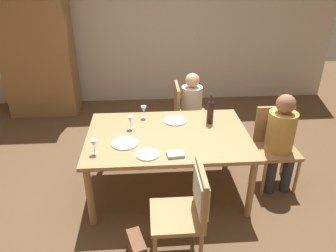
# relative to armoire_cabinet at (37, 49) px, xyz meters

# --- Properties ---
(ground_plane) EXTENTS (10.00, 10.00, 0.00)m
(ground_plane) POSITION_rel_armoire_cabinet_xyz_m (1.97, -2.34, -1.10)
(ground_plane) COLOR brown
(rear_room_partition) EXTENTS (6.40, 0.12, 2.70)m
(rear_room_partition) POSITION_rel_armoire_cabinet_xyz_m (1.97, 0.45, 0.25)
(rear_room_partition) COLOR beige
(rear_room_partition) RESTS_ON ground_plane
(armoire_cabinet) EXTENTS (1.18, 0.62, 2.18)m
(armoire_cabinet) POSITION_rel_armoire_cabinet_xyz_m (0.00, 0.00, 0.00)
(armoire_cabinet) COLOR olive
(armoire_cabinet) RESTS_ON ground_plane
(dining_table) EXTENTS (1.74, 1.17, 0.72)m
(dining_table) POSITION_rel_armoire_cabinet_xyz_m (1.97, -2.34, -0.44)
(dining_table) COLOR #A87F51
(dining_table) RESTS_ON ground_plane
(chair_right_end) EXTENTS (0.44, 0.44, 0.92)m
(chair_right_end) POSITION_rel_armoire_cabinet_xyz_m (3.22, -2.25, -0.56)
(chair_right_end) COLOR #A87F51
(chair_right_end) RESTS_ON ground_plane
(chair_far_right) EXTENTS (0.44, 0.44, 0.92)m
(chair_far_right) POSITION_rel_armoire_cabinet_xyz_m (2.28, -1.37, -0.56)
(chair_far_right) COLOR #A87F51
(chair_far_right) RESTS_ON ground_plane
(chair_near) EXTENTS (0.46, 0.44, 0.92)m
(chair_near) POSITION_rel_armoire_cabinet_xyz_m (2.10, -3.30, -0.50)
(chair_near) COLOR #A87F51
(chair_near) RESTS_ON ground_plane
(person_woman_host) EXTENTS (0.31, 0.36, 1.14)m
(person_woman_host) POSITION_rel_armoire_cabinet_xyz_m (3.22, -2.36, -0.44)
(person_woman_host) COLOR #33333D
(person_woman_host) RESTS_ON ground_plane
(person_man_bearded) EXTENTS (0.33, 0.28, 1.08)m
(person_man_bearded) POSITION_rel_armoire_cabinet_xyz_m (2.39, -1.37, -0.47)
(person_man_bearded) COLOR #33333D
(person_man_bearded) RESTS_ON ground_plane
(wine_bottle_tall_green) EXTENTS (0.08, 0.08, 0.34)m
(wine_bottle_tall_green) POSITION_rel_armoire_cabinet_xyz_m (2.47, -2.10, -0.23)
(wine_bottle_tall_green) COLOR black
(wine_bottle_tall_green) RESTS_ON dining_table
(wine_glass_near_left) EXTENTS (0.07, 0.07, 0.15)m
(wine_glass_near_left) POSITION_rel_armoire_cabinet_xyz_m (1.23, -2.67, -0.27)
(wine_glass_near_left) COLOR silver
(wine_glass_near_left) RESTS_ON dining_table
(wine_glass_centre) EXTENTS (0.07, 0.07, 0.15)m
(wine_glass_centre) POSITION_rel_armoire_cabinet_xyz_m (1.72, -1.91, -0.27)
(wine_glass_centre) COLOR silver
(wine_glass_centre) RESTS_ON dining_table
(wine_glass_near_right) EXTENTS (0.07, 0.07, 0.15)m
(wine_glass_near_right) POSITION_rel_armoire_cabinet_xyz_m (1.57, -2.17, -0.27)
(wine_glass_near_right) COLOR silver
(wine_glass_near_right) RESTS_ON dining_table
(dinner_plate_host) EXTENTS (0.28, 0.28, 0.01)m
(dinner_plate_host) POSITION_rel_armoire_cabinet_xyz_m (1.52, -2.51, -0.37)
(dinner_plate_host) COLOR silver
(dinner_plate_host) RESTS_ON dining_table
(dinner_plate_guest_left) EXTENTS (0.27, 0.27, 0.01)m
(dinner_plate_guest_left) POSITION_rel_armoire_cabinet_xyz_m (2.08, -2.03, -0.37)
(dinner_plate_guest_left) COLOR silver
(dinner_plate_guest_left) RESTS_ON dining_table
(dinner_plate_guest_right) EXTENTS (0.22, 0.22, 0.01)m
(dinner_plate_guest_right) POSITION_rel_armoire_cabinet_xyz_m (1.75, -2.73, -0.37)
(dinner_plate_guest_right) COLOR white
(dinner_plate_guest_right) RESTS_ON dining_table
(folded_napkin) EXTENTS (0.17, 0.14, 0.03)m
(folded_napkin) POSITION_rel_armoire_cabinet_xyz_m (2.01, -2.76, -0.36)
(folded_napkin) COLOR #ADC6D6
(folded_napkin) RESTS_ON dining_table
(handbag) EXTENTS (0.19, 0.30, 0.22)m
(handbag) POSITION_rel_armoire_cabinet_xyz_m (1.62, -3.30, -0.99)
(handbag) COLOR brown
(handbag) RESTS_ON ground_plane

